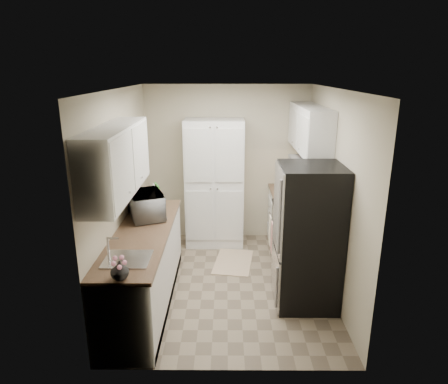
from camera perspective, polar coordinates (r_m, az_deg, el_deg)
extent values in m
plane|color=#7A6B56|center=(5.43, 0.48, -12.88)|extent=(3.20, 3.20, 0.00)
cube|color=beige|center=(6.47, 0.47, 4.05)|extent=(2.60, 0.04, 2.50)
cube|color=beige|center=(3.43, 0.61, -8.19)|extent=(2.60, 0.04, 2.50)
cube|color=beige|center=(5.09, -14.29, -0.16)|extent=(0.04, 3.20, 2.50)
cube|color=beige|center=(5.10, 15.30, -0.20)|extent=(0.04, 3.20, 2.50)
cube|color=silver|center=(4.70, 0.56, 14.51)|extent=(2.60, 3.20, 0.04)
cube|color=silver|center=(4.20, -15.09, 4.35)|extent=(0.33, 1.60, 0.70)
cube|color=silver|center=(5.69, 12.08, 8.43)|extent=(0.33, 1.55, 0.58)
cube|color=#99999E|center=(5.34, 12.10, 3.82)|extent=(0.45, 0.76, 0.13)
cube|color=#B7B7BC|center=(4.09, -13.63, -9.34)|extent=(0.45, 0.40, 0.02)
cube|color=brown|center=(5.29, -13.56, -0.24)|extent=(0.02, 0.22, 0.22)
cube|color=silver|center=(6.26, -1.36, 1.22)|extent=(0.90, 0.55, 2.00)
cube|color=silver|center=(4.93, -11.27, -10.69)|extent=(0.60, 2.30, 0.88)
cube|color=brown|center=(4.74, -11.59, -5.76)|extent=(0.63, 2.33, 0.04)
cube|color=silver|center=(6.39, 9.39, -3.95)|extent=(0.60, 0.80, 0.88)
cube|color=brown|center=(6.25, 9.59, 0.00)|extent=(0.63, 0.83, 0.04)
cube|color=#B7B7BC|center=(5.66, 10.42, -6.77)|extent=(0.64, 0.76, 0.90)
cube|color=black|center=(5.49, 10.68, -2.32)|extent=(0.66, 0.78, 0.03)
cube|color=black|center=(5.52, 13.71, -1.27)|extent=(0.06, 0.76, 0.22)
cube|color=tan|center=(5.44, 6.86, -6.46)|extent=(0.01, 0.16, 0.42)
cube|color=beige|center=(5.66, 6.60, -5.49)|extent=(0.01, 0.16, 0.42)
cube|color=#B7B7BC|center=(4.78, 11.94, -6.26)|extent=(0.70, 0.72, 1.70)
imported|color=#A4A3A8|center=(5.11, -11.01, -1.86)|extent=(0.58, 0.69, 0.32)
cylinder|color=black|center=(5.45, -9.64, -0.73)|extent=(0.07, 0.07, 0.29)
imported|color=silver|center=(3.73, -14.69, -10.75)|extent=(0.17, 0.17, 0.17)
cube|color=#358C31|center=(5.64, -9.36, -0.19)|extent=(0.10, 0.21, 0.28)
cube|color=#ACADB1|center=(6.16, 10.65, 0.93)|extent=(0.41, 0.45, 0.21)
cube|color=#CAAB8B|center=(5.95, 1.36, -9.94)|extent=(0.64, 0.90, 0.01)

